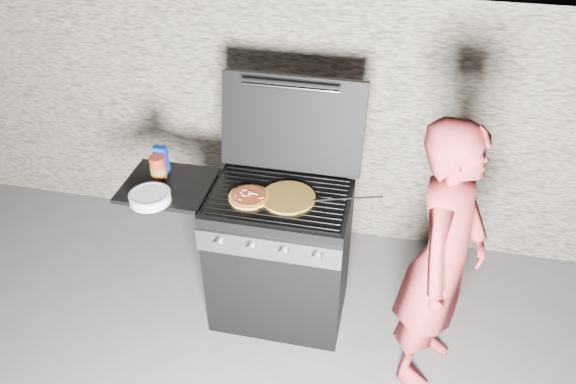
% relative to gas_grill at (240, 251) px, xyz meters
% --- Properties ---
extents(ground, '(50.00, 50.00, 0.00)m').
position_rel_gas_grill_xyz_m(ground, '(0.25, 0.00, -0.46)').
color(ground, '#575654').
extents(stone_wall, '(8.00, 0.35, 1.80)m').
position_rel_gas_grill_xyz_m(stone_wall, '(0.25, 1.05, 0.44)').
color(stone_wall, '#A79888').
rests_on(stone_wall, ground).
extents(gas_grill, '(1.34, 0.79, 0.91)m').
position_rel_gas_grill_xyz_m(gas_grill, '(0.00, 0.00, 0.00)').
color(gas_grill, black).
rests_on(gas_grill, ground).
extents(pizza_topped, '(0.29, 0.29, 0.03)m').
position_rel_gas_grill_xyz_m(pizza_topped, '(0.09, -0.05, 0.47)').
color(pizza_topped, tan).
rests_on(pizza_topped, gas_grill).
extents(pizza_plain, '(0.32, 0.32, 0.02)m').
position_rel_gas_grill_xyz_m(pizza_plain, '(0.30, -0.01, 0.46)').
color(pizza_plain, gold).
rests_on(pizza_plain, gas_grill).
extents(sauce_jar, '(0.12, 0.12, 0.14)m').
position_rel_gas_grill_xyz_m(sauce_jar, '(-0.49, 0.05, 0.52)').
color(sauce_jar, maroon).
rests_on(sauce_jar, gas_grill).
extents(blue_carton, '(0.08, 0.05, 0.17)m').
position_rel_gas_grill_xyz_m(blue_carton, '(-0.49, 0.12, 0.53)').
color(blue_carton, navy).
rests_on(blue_carton, gas_grill).
extents(plate_stack, '(0.30, 0.30, 0.05)m').
position_rel_gas_grill_xyz_m(plate_stack, '(-0.44, -0.18, 0.47)').
color(plate_stack, white).
rests_on(plate_stack, gas_grill).
extents(person, '(0.56, 0.69, 1.62)m').
position_rel_gas_grill_xyz_m(person, '(1.16, -0.23, 0.35)').
color(person, '#B03637').
rests_on(person, ground).
extents(tongs, '(0.38, 0.04, 0.08)m').
position_rel_gas_grill_xyz_m(tongs, '(0.63, 0.00, 0.49)').
color(tongs, black).
rests_on(tongs, gas_grill).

